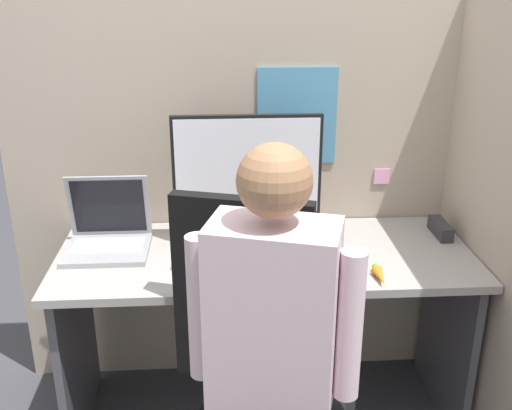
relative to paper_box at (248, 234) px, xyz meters
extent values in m
cube|color=tan|center=(0.06, 0.23, 0.08)|extent=(2.04, 0.04, 1.68)
cube|color=#4C8EB7|center=(0.21, 0.20, 0.41)|extent=(0.31, 0.01, 0.38)
cube|color=#F4EA66|center=(0.24, 0.20, 0.33)|extent=(0.07, 0.01, 0.07)
cube|color=#EA9EC6|center=(0.57, 0.20, 0.16)|extent=(0.06, 0.01, 0.06)
cube|color=tan|center=(0.86, -0.17, 0.08)|extent=(0.04, 1.24, 1.68)
cube|color=#9E9993|center=(0.06, -0.11, -0.04)|extent=(1.54, 0.62, 0.03)
cube|color=#4C4C51|center=(-0.67, -0.11, -0.41)|extent=(0.03, 0.52, 0.70)
cube|color=#4C4C51|center=(0.80, -0.11, -0.41)|extent=(0.03, 0.52, 0.70)
cube|color=red|center=(0.00, 0.00, 0.00)|extent=(0.29, 0.25, 0.05)
cylinder|color=black|center=(0.00, 0.00, 0.03)|extent=(0.22, 0.22, 0.01)
cylinder|color=black|center=(0.00, 0.00, 0.07)|extent=(0.04, 0.04, 0.05)
cube|color=black|center=(0.00, 0.00, 0.27)|extent=(0.55, 0.02, 0.39)
cube|color=silver|center=(0.00, -0.01, 0.27)|extent=(0.53, 0.00, 0.36)
cube|color=#99999E|center=(-0.52, -0.07, -0.02)|extent=(0.30, 0.25, 0.02)
cube|color=silver|center=(-0.52, -0.05, -0.01)|extent=(0.26, 0.14, 0.00)
cube|color=#99999E|center=(-0.52, 0.03, 0.12)|extent=(0.30, 0.05, 0.25)
cube|color=black|center=(-0.52, 0.03, 0.12)|extent=(0.27, 0.04, 0.22)
ellipsoid|color=silver|center=(-0.25, -0.22, -0.01)|extent=(0.07, 0.05, 0.03)
cube|color=#2D2D33|center=(0.76, 0.01, 0.00)|extent=(0.05, 0.16, 0.05)
cone|color=orange|center=(0.43, -0.35, -0.01)|extent=(0.04, 0.10, 0.04)
cylinder|color=green|center=(0.43, -0.29, -0.01)|extent=(0.02, 0.02, 0.02)
cube|color=black|center=(-0.04, -0.48, 0.01)|extent=(0.43, 0.17, 0.63)
cube|color=silver|center=(0.03, -0.73, 0.08)|extent=(0.38, 0.29, 0.54)
sphere|color=#9E704C|center=(0.03, -0.73, 0.47)|extent=(0.19, 0.19, 0.19)
cylinder|color=silver|center=(-0.16, -0.67, 0.08)|extent=(0.07, 0.07, 0.43)
cylinder|color=silver|center=(0.23, -0.79, 0.08)|extent=(0.07, 0.07, 0.43)
camera|label=1|loc=(-0.10, -2.11, 0.94)|focal=42.00mm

